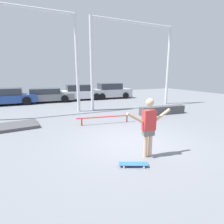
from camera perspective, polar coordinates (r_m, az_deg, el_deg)
The scene contains 12 objects.
ground_plane at distance 6.52m, azimuth 6.62°, elevation -9.54°, with size 36.00×36.00×0.00m, color slate.
skateboarder at distance 5.16m, azimuth 11.93°, elevation -4.03°, with size 1.46×0.23×1.75m.
skateboard at distance 4.90m, azimuth 7.04°, elevation -16.51°, with size 0.79×0.52×0.08m.
grind_box at distance 11.06m, azimuth 16.08°, elevation 0.55°, with size 2.93×0.48×0.49m, color #47474C.
manual_pad at distance 9.22m, azimuth -31.50°, elevation -4.30°, with size 2.73×1.38×0.13m, color #47474C.
grind_rail at distance 8.60m, azimuth -2.26°, elevation -1.87°, with size 2.77×0.50×0.38m.
canopy_support_left at distance 11.22m, azimuth -28.23°, elevation 17.54°, with size 6.54×0.20×5.94m.
canopy_support_right at distance 13.12m, azimuth 7.21°, elevation 17.91°, with size 6.54×0.20×5.94m.
parked_car_blue at distance 16.22m, azimuth -30.67°, elevation 4.35°, with size 4.04×1.96×1.31m.
parked_car_grey at distance 16.25m, azimuth -20.43°, elevation 5.13°, with size 4.46×2.08×1.20m.
parked_car_white at distance 16.89m, azimuth -10.29°, elevation 6.29°, with size 4.22×2.08×1.43m.
parked_car_silver at distance 17.69m, azimuth -0.41°, elevation 6.85°, with size 4.05×2.13×1.50m.
Camera 1 is at (-3.17, -5.15, 2.43)m, focal length 28.00 mm.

